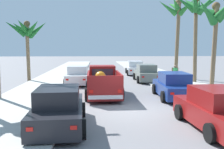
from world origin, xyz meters
The scene contains 17 objects.
ground_plane centered at (0.00, 0.00, 0.00)m, with size 160.00×160.00×0.00m, color slate.
sidewalk_left centered at (-5.14, 12.00, 0.06)m, with size 4.64×60.00×0.12m, color #B2AFA8.
sidewalk_right centered at (5.14, 12.00, 0.06)m, with size 4.64×60.00×0.12m, color #B2AFA8.
curb_left centered at (-4.22, 12.00, 0.05)m, with size 0.16×60.00×0.10m, color silver.
curb_right centered at (4.22, 12.00, 0.05)m, with size 0.16×60.00×0.10m, color silver.
pickup_truck centered at (-1.08, 3.91, 0.78)m, with size 2.28×5.24×1.80m.
car_left_near centered at (3.16, 2.85, 0.71)m, with size 2.17×4.32×1.54m.
car_right_near centered at (2.93, -2.93, 0.71)m, with size 2.16×4.32×1.54m.
car_left_mid centered at (-3.01, 8.96, 0.71)m, with size 2.08×4.28×1.54m.
car_right_mid centered at (3.01, 10.32, 0.71)m, with size 2.09×4.29×1.54m.
car_left_far centered at (2.93, 16.19, 0.71)m, with size 2.20×4.33×1.54m.
car_right_far centered at (-2.93, -2.37, 0.71)m, with size 2.19×4.33×1.54m.
palm_tree_left_fore centered at (6.56, 4.94, 5.06)m, with size 3.51×2.96×6.19m.
palm_tree_left_mid centered at (7.00, 8.96, 6.22)m, with size 4.10×3.40×7.49m.
palm_tree_right_mid centered at (-7.51, 10.84, 4.54)m, with size 3.70×3.97×5.51m.
palm_tree_left_back centered at (6.51, 12.46, 6.38)m, with size 3.78×3.26×7.78m.
pedestrian centered at (5.04, 8.40, 0.91)m, with size 0.57×0.43×1.59m.
Camera 1 is at (-1.51, -11.54, 2.99)m, focal length 39.41 mm.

